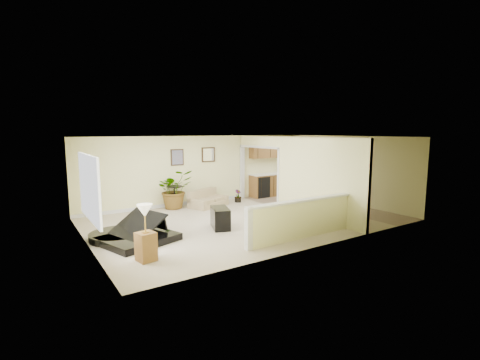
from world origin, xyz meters
TOP-DOWN VIEW (x-y plane):
  - floor at (0.00, 0.00)m, footprint 9.00×9.00m
  - back_wall at (0.00, 3.00)m, footprint 9.00×0.04m
  - front_wall at (0.00, -3.00)m, footprint 9.00×0.04m
  - left_wall at (-4.50, 0.00)m, footprint 0.04×6.00m
  - right_wall at (4.50, 0.00)m, footprint 0.04×6.00m
  - ceiling at (0.00, 0.00)m, footprint 9.00×6.00m
  - kitchen_vinyl at (3.15, 0.00)m, footprint 2.70×6.00m
  - interior_partition at (1.80, 0.25)m, footprint 0.18×5.99m
  - pony_half_wall at (0.08, -2.30)m, footprint 3.42×0.22m
  - left_window at (-4.49, -0.50)m, footprint 0.05×2.15m
  - wall_art_left at (-0.95, 2.97)m, footprint 0.48×0.04m
  - wall_mirror at (0.30, 2.97)m, footprint 0.55×0.04m
  - kitchen_cabinets at (3.19, 2.73)m, footprint 2.36×0.65m
  - piano at (-3.47, -0.21)m, footprint 2.23×2.22m
  - piano_bench at (-1.14, -0.39)m, footprint 0.70×0.95m
  - loveseat at (-0.10, 2.31)m, footprint 1.63×1.23m
  - accent_table at (-1.22, 2.65)m, footprint 0.54×0.54m
  - palm_plant at (-1.22, 2.64)m, footprint 1.24×1.08m
  - small_plant at (1.20, 2.33)m, footprint 0.32×0.32m
  - lamp_stand at (-3.66, -1.68)m, footprint 0.41×0.41m

SIDE VIEW (x-z plane):
  - floor at x=0.00m, z-range 0.00..0.00m
  - kitchen_vinyl at x=3.15m, z-range 0.00..0.01m
  - small_plant at x=1.20m, z-range -0.04..0.44m
  - piano_bench at x=-1.14m, z-range 0.00..0.57m
  - loveseat at x=-0.10m, z-range -0.09..0.69m
  - accent_table at x=-1.22m, z-range 0.11..0.89m
  - lamp_stand at x=-3.66m, z-range -0.09..1.10m
  - pony_half_wall at x=0.08m, z-range 0.02..1.02m
  - piano at x=-3.47m, z-range -0.13..1.41m
  - palm_plant at x=-1.22m, z-range -0.01..1.34m
  - kitchen_cabinets at x=3.19m, z-range -0.29..2.03m
  - interior_partition at x=1.80m, z-range -0.03..2.47m
  - back_wall at x=0.00m, z-range 0.00..2.50m
  - front_wall at x=0.00m, z-range 0.00..2.50m
  - left_wall at x=-4.50m, z-range 0.00..2.50m
  - right_wall at x=4.50m, z-range 0.00..2.50m
  - left_window at x=-4.49m, z-range 0.73..2.17m
  - wall_art_left at x=-0.95m, z-range 1.46..2.04m
  - wall_mirror at x=0.30m, z-range 1.52..2.08m
  - ceiling at x=0.00m, z-range 2.48..2.52m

